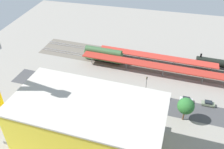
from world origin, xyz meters
TOP-DOWN VIEW (x-y plane):
  - ground_plane at (0.00, 0.00)m, footprint 162.22×162.22m
  - rail_bed at (0.00, -20.80)m, footprint 102.07×20.44m
  - street_asphalt at (0.00, 3.71)m, footprint 101.75×15.18m
  - track_rails at (0.00, -20.80)m, footprint 101.21×14.03m
  - platform_canopy_near at (-4.71, -12.43)m, footprint 65.69×8.23m
  - platform_canopy_far at (-1.22, -20.28)m, footprint 48.72×6.98m
  - locomotive at (-25.48, -23.94)m, footprint 16.38×3.84m
  - freight_coach_far at (20.62, -17.67)m, footprint 16.53×3.83m
  - parked_car_0 at (-20.76, 0.59)m, footprint 4.25×1.97m
  - parked_car_1 at (-13.60, 0.37)m, footprint 4.28×1.93m
  - parked_car_2 at (-5.54, 0.49)m, footprint 4.43×2.13m
  - parked_car_3 at (2.81, 0.57)m, footprint 4.09×1.89m
  - parked_car_4 at (9.85, 0.50)m, footprint 4.94×2.22m
  - parked_car_5 at (17.59, -0.24)m, footprint 4.81×2.05m
  - parked_car_6 at (24.63, -0.03)m, footprint 4.31×2.20m
  - construction_building at (11.14, 28.73)m, footprint 35.81×20.10m
  - construction_roof_slab at (11.14, 28.73)m, footprint 36.45×20.74m
  - box_truck_0 at (5.10, 14.68)m, footprint 9.14×2.92m
  - box_truck_1 at (14.18, 14.07)m, footprint 9.42×3.44m
  - box_truck_2 at (-1.45, 15.40)m, footprint 10.27×2.85m
  - street_tree_1 at (-12.69, 9.23)m, footprint 5.12×5.12m
  - street_tree_2 at (31.94, 9.39)m, footprint 4.06×4.06m
  - traffic_light at (0.42, -1.07)m, footprint 0.50×0.36m

SIDE VIEW (x-z plane):
  - ground_plane at x=0.00m, z-range 0.00..0.00m
  - rail_bed at x=0.00m, z-range 0.00..0.01m
  - street_asphalt at x=0.00m, z-range 0.00..0.01m
  - track_rails at x=0.00m, z-range 0.12..0.24m
  - parked_car_5 at x=17.59m, z-range -0.08..1.50m
  - parked_car_3 at x=2.81m, z-range -0.09..1.52m
  - parked_car_1 at x=-13.60m, z-range -0.09..1.52m
  - parked_car_4 at x=9.85m, z-range -0.09..1.56m
  - parked_car_2 at x=-5.54m, z-range -0.09..1.58m
  - parked_car_0 at x=-20.76m, z-range -0.10..1.59m
  - parked_car_6 at x=24.63m, z-range -0.10..1.68m
  - box_truck_2 at x=-1.45m, z-range 0.01..3.19m
  - box_truck_1 at x=14.18m, z-range -0.01..3.36m
  - box_truck_0 at x=5.10m, z-range -0.05..3.54m
  - locomotive at x=-25.48m, z-range -0.74..4.51m
  - freight_coach_far at x=20.62m, z-range 0.17..6.27m
  - platform_canopy_far at x=-1.22m, z-range 1.76..5.69m
  - street_tree_2 at x=31.94m, z-range 0.99..7.10m
  - platform_canopy_near at x=-4.71m, z-range 2.03..6.56m
  - traffic_light at x=0.42m, z-range 1.09..7.92m
  - street_tree_1 at x=-12.69m, z-range 1.58..9.91m
  - construction_building at x=11.14m, z-range 0.00..18.75m
  - construction_roof_slab at x=11.14m, z-range 18.75..19.15m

